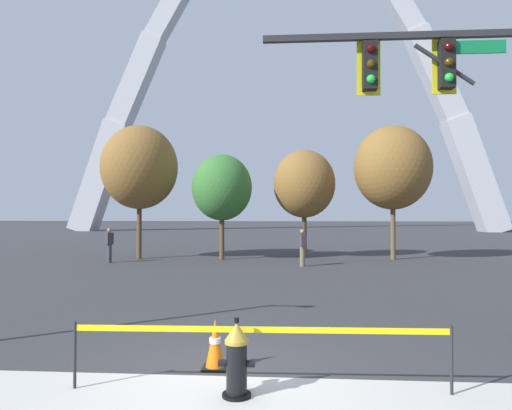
{
  "coord_description": "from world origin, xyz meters",
  "views": [
    {
      "loc": [
        0.92,
        -6.7,
        2.31
      ],
      "look_at": [
        0.08,
        5.0,
        2.5
      ],
      "focal_mm": 32.82,
      "sensor_mm": 36.0,
      "label": 1
    }
  ],
  "objects_px": {
    "monument_arch": "(282,82)",
    "traffic_signal_gantry": "(461,117)",
    "pedestrian_walking_left": "(302,247)",
    "pedestrian_standing_center": "(109,245)",
    "traffic_cone_by_hydrant": "(215,344)",
    "fire_hydrant": "(237,360)"
  },
  "relations": [
    {
      "from": "monument_arch",
      "to": "traffic_signal_gantry",
      "type": "bearing_deg",
      "value": -85.25
    },
    {
      "from": "monument_arch",
      "to": "pedestrian_walking_left",
      "type": "bearing_deg",
      "value": -87.78
    },
    {
      "from": "pedestrian_walking_left",
      "to": "monument_arch",
      "type": "bearing_deg",
      "value": 92.22
    },
    {
      "from": "pedestrian_standing_center",
      "to": "traffic_signal_gantry",
      "type": "bearing_deg",
      "value": -46.84
    },
    {
      "from": "traffic_signal_gantry",
      "to": "pedestrian_standing_center",
      "type": "xyz_separation_m",
      "value": [
        -11.47,
        12.24,
        -3.25
      ]
    },
    {
      "from": "pedestrian_walking_left",
      "to": "traffic_signal_gantry",
      "type": "bearing_deg",
      "value": -77.1
    },
    {
      "from": "traffic_cone_by_hydrant",
      "to": "traffic_signal_gantry",
      "type": "bearing_deg",
      "value": 24.33
    },
    {
      "from": "monument_arch",
      "to": "pedestrian_standing_center",
      "type": "bearing_deg",
      "value": -101.34
    },
    {
      "from": "monument_arch",
      "to": "pedestrian_walking_left",
      "type": "height_order",
      "value": "monument_arch"
    },
    {
      "from": "fire_hydrant",
      "to": "traffic_signal_gantry",
      "type": "xyz_separation_m",
      "value": [
        3.82,
        2.97,
        3.6
      ]
    },
    {
      "from": "fire_hydrant",
      "to": "traffic_cone_by_hydrant",
      "type": "xyz_separation_m",
      "value": [
        -0.44,
        1.04,
        -0.11
      ]
    },
    {
      "from": "traffic_cone_by_hydrant",
      "to": "pedestrian_standing_center",
      "type": "relative_size",
      "value": 0.46
    },
    {
      "from": "fire_hydrant",
      "to": "monument_arch",
      "type": "relative_size",
      "value": 0.02
    },
    {
      "from": "traffic_signal_gantry",
      "to": "pedestrian_standing_center",
      "type": "bearing_deg",
      "value": 133.16
    },
    {
      "from": "traffic_cone_by_hydrant",
      "to": "pedestrian_walking_left",
      "type": "height_order",
      "value": "pedestrian_walking_left"
    },
    {
      "from": "fire_hydrant",
      "to": "pedestrian_standing_center",
      "type": "distance_m",
      "value": 17.03
    },
    {
      "from": "traffic_cone_by_hydrant",
      "to": "traffic_signal_gantry",
      "type": "xyz_separation_m",
      "value": [
        4.26,
        1.93,
        3.71
      ]
    },
    {
      "from": "traffic_cone_by_hydrant",
      "to": "pedestrian_standing_center",
      "type": "distance_m",
      "value": 15.9
    },
    {
      "from": "pedestrian_standing_center",
      "to": "fire_hydrant",
      "type": "bearing_deg",
      "value": -63.28
    },
    {
      "from": "traffic_cone_by_hydrant",
      "to": "monument_arch",
      "type": "relative_size",
      "value": 0.01
    },
    {
      "from": "fire_hydrant",
      "to": "traffic_cone_by_hydrant",
      "type": "distance_m",
      "value": 1.14
    },
    {
      "from": "traffic_cone_by_hydrant",
      "to": "pedestrian_standing_center",
      "type": "bearing_deg",
      "value": 116.99
    }
  ]
}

